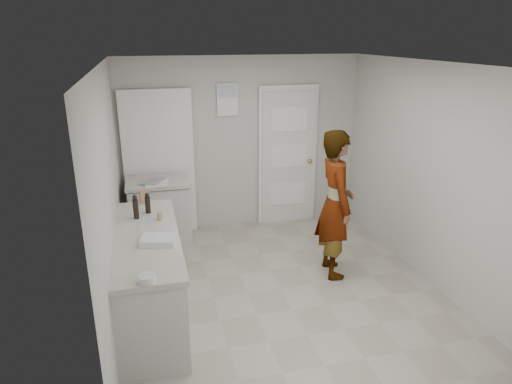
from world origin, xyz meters
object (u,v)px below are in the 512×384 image
object	(u,v)px
oil_cruet_b	(136,207)
oil_cruet_a	(148,203)
spice_jar	(160,216)
cake_mix_box	(144,197)
person	(335,204)
baking_dish	(159,240)
egg_bowl	(147,278)

from	to	relation	value
oil_cruet_b	oil_cruet_a	bearing A→B (deg)	46.88
spice_jar	cake_mix_box	bearing A→B (deg)	104.97
cake_mix_box	oil_cruet_a	size ratio (longest dim) A/B	0.69
person	cake_mix_box	world-z (taller)	person
cake_mix_box	baking_dish	xyz separation A→B (m)	(0.11, -1.11, -0.05)
person	egg_bowl	distance (m)	2.55
oil_cruet_a	egg_bowl	size ratio (longest dim) A/B	1.66
oil_cruet_b	baking_dish	distance (m)	0.70
person	spice_jar	world-z (taller)	person
oil_cruet_a	baking_dish	bearing A→B (deg)	-84.84
spice_jar	oil_cruet_a	distance (m)	0.27
oil_cruet_a	baking_dish	size ratio (longest dim) A/B	0.64
egg_bowl	cake_mix_box	bearing A→B (deg)	89.46
person	spice_jar	bearing A→B (deg)	97.79
spice_jar	egg_bowl	distance (m)	1.27
cake_mix_box	oil_cruet_a	xyz separation A→B (m)	(0.03, -0.31, 0.03)
person	oil_cruet_a	xyz separation A→B (m)	(-2.13, 0.17, 0.15)
person	oil_cruet_a	bearing A→B (deg)	91.35
cake_mix_box	baking_dish	size ratio (longest dim) A/B	0.44
cake_mix_box	baking_dish	distance (m)	1.11
baking_dish	cake_mix_box	bearing A→B (deg)	95.49
spice_jar	oil_cruet_b	distance (m)	0.27
baking_dish	oil_cruet_b	bearing A→B (deg)	106.56
cake_mix_box	oil_cruet_a	world-z (taller)	oil_cruet_a
oil_cruet_a	person	bearing A→B (deg)	-4.49
cake_mix_box	oil_cruet_b	distance (m)	0.46
baking_dish	egg_bowl	xyz separation A→B (m)	(-0.12, -0.69, 0.00)
egg_bowl	spice_jar	bearing A→B (deg)	82.61
person	baking_dish	world-z (taller)	person
spice_jar	oil_cruet_b	bearing A→B (deg)	156.76
cake_mix_box	oil_cruet_b	world-z (taller)	oil_cruet_b
person	spice_jar	size ratio (longest dim) A/B	21.07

